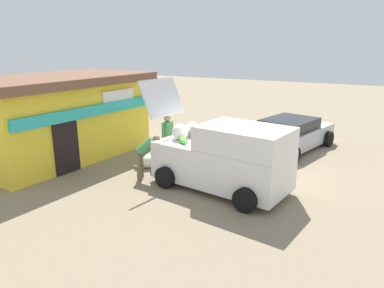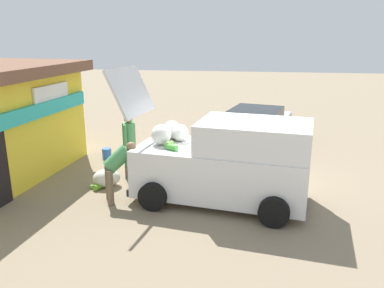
{
  "view_description": "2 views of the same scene",
  "coord_description": "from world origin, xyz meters",
  "px_view_note": "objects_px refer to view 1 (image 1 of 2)",
  "views": [
    {
      "loc": [
        -9.89,
        -3.75,
        4.02
      ],
      "look_at": [
        0.12,
        1.62,
        0.82
      ],
      "focal_mm": 33.43,
      "sensor_mm": 36.0,
      "label": 1
    },
    {
      "loc": [
        -9.37,
        -0.53,
        3.74
      ],
      "look_at": [
        0.16,
        0.91,
        0.98
      ],
      "focal_mm": 36.54,
      "sensor_mm": 36.0,
      "label": 2
    }
  ],
  "objects_px": {
    "delivery_van": "(225,157)",
    "unloaded_banana_pile": "(146,162)",
    "storefront_bar": "(61,116)",
    "parked_sedan": "(289,135)",
    "vendor_standing": "(168,135)",
    "customer_bending": "(146,152)",
    "paint_bucket": "(161,145)"
  },
  "relations": [
    {
      "from": "storefront_bar",
      "to": "delivery_van",
      "type": "distance_m",
      "value": 6.47
    },
    {
      "from": "vendor_standing",
      "to": "paint_bucket",
      "type": "xyz_separation_m",
      "value": [
        1.38,
        1.19,
        -0.84
      ]
    },
    {
      "from": "storefront_bar",
      "to": "unloaded_banana_pile",
      "type": "bearing_deg",
      "value": -83.81
    },
    {
      "from": "storefront_bar",
      "to": "delivery_van",
      "type": "bearing_deg",
      "value": -90.57
    },
    {
      "from": "delivery_van",
      "to": "unloaded_banana_pile",
      "type": "xyz_separation_m",
      "value": [
        0.43,
        3.04,
        -0.74
      ]
    },
    {
      "from": "delivery_van",
      "to": "unloaded_banana_pile",
      "type": "height_order",
      "value": "delivery_van"
    },
    {
      "from": "parked_sedan",
      "to": "customer_bending",
      "type": "distance_m",
      "value": 6.06
    },
    {
      "from": "vendor_standing",
      "to": "customer_bending",
      "type": "xyz_separation_m",
      "value": [
        -1.58,
        -0.21,
        -0.15
      ]
    },
    {
      "from": "vendor_standing",
      "to": "customer_bending",
      "type": "bearing_deg",
      "value": -172.5
    },
    {
      "from": "delivery_van",
      "to": "vendor_standing",
      "type": "relative_size",
      "value": 2.65
    },
    {
      "from": "unloaded_banana_pile",
      "to": "parked_sedan",
      "type": "bearing_deg",
      "value": -39.69
    },
    {
      "from": "parked_sedan",
      "to": "storefront_bar",
      "type": "bearing_deg",
      "value": 124.1
    },
    {
      "from": "parked_sedan",
      "to": "unloaded_banana_pile",
      "type": "height_order",
      "value": "parked_sedan"
    },
    {
      "from": "customer_bending",
      "to": "unloaded_banana_pile",
      "type": "bearing_deg",
      "value": 37.24
    },
    {
      "from": "storefront_bar",
      "to": "parked_sedan",
      "type": "xyz_separation_m",
      "value": [
        4.8,
        -7.08,
        -0.92
      ]
    },
    {
      "from": "delivery_van",
      "to": "parked_sedan",
      "type": "distance_m",
      "value": 4.92
    },
    {
      "from": "delivery_van",
      "to": "unloaded_banana_pile",
      "type": "distance_m",
      "value": 3.16
    },
    {
      "from": "vendor_standing",
      "to": "customer_bending",
      "type": "height_order",
      "value": "vendor_standing"
    },
    {
      "from": "delivery_van",
      "to": "vendor_standing",
      "type": "height_order",
      "value": "delivery_van"
    },
    {
      "from": "unloaded_banana_pile",
      "to": "paint_bucket",
      "type": "distance_m",
      "value": 2.3
    },
    {
      "from": "delivery_van",
      "to": "paint_bucket",
      "type": "height_order",
      "value": "delivery_van"
    },
    {
      "from": "unloaded_banana_pile",
      "to": "paint_bucket",
      "type": "relative_size",
      "value": 2.61
    },
    {
      "from": "customer_bending",
      "to": "paint_bucket",
      "type": "distance_m",
      "value": 3.34
    },
    {
      "from": "parked_sedan",
      "to": "vendor_standing",
      "type": "xyz_separation_m",
      "value": [
        -3.65,
        3.28,
        0.41
      ]
    },
    {
      "from": "storefront_bar",
      "to": "vendor_standing",
      "type": "bearing_deg",
      "value": -73.21
    },
    {
      "from": "paint_bucket",
      "to": "storefront_bar",
      "type": "bearing_deg",
      "value": 133.95
    },
    {
      "from": "storefront_bar",
      "to": "customer_bending",
      "type": "height_order",
      "value": "storefront_bar"
    },
    {
      "from": "storefront_bar",
      "to": "unloaded_banana_pile",
      "type": "xyz_separation_m",
      "value": [
        0.37,
        -3.41,
        -1.3
      ]
    },
    {
      "from": "paint_bucket",
      "to": "parked_sedan",
      "type": "bearing_deg",
      "value": -63.06
    },
    {
      "from": "storefront_bar",
      "to": "parked_sedan",
      "type": "height_order",
      "value": "storefront_bar"
    },
    {
      "from": "vendor_standing",
      "to": "unloaded_banana_pile",
      "type": "bearing_deg",
      "value": 152.95
    },
    {
      "from": "customer_bending",
      "to": "unloaded_banana_pile",
      "type": "xyz_separation_m",
      "value": [
        0.8,
        0.61,
        -0.64
      ]
    }
  ]
}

